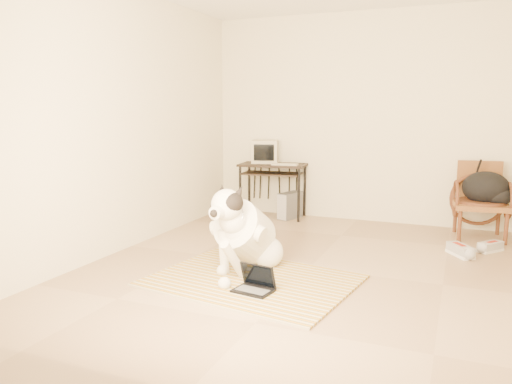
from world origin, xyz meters
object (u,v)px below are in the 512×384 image
Objects in this scene: laptop at (255,284)px; crt_monitor at (265,152)px; backpack at (488,189)px; dog at (245,234)px; rattan_chair at (480,200)px; computer_desk at (273,171)px; pc_tower at (290,205)px.

crt_monitor is at bearing 110.04° from laptop.
laptop is at bearing -124.29° from backpack.
dog is 1.39× the size of rattan_chair.
dog is at bearing -133.05° from rattan_chair.
computer_desk is at bearing 177.71° from rattan_chair.
dog is at bearing 121.83° from laptop.
computer_desk is at bearing -176.22° from pc_tower.
pc_tower is 2.45m from backpack.
dog is at bearing -81.66° from pc_tower.
laptop is 2.94m from computer_desk.
computer_desk is 2.20× the size of crt_monitor.
pc_tower is at bearing 177.07° from rattan_chair.
computer_desk is at bearing 104.48° from dog.
computer_desk is at bearing -30.68° from crt_monitor.
rattan_chair is (2.34, -0.12, 0.26)m from pc_tower.
computer_desk reaches higher than laptop.
rattan_chair reaches higher than computer_desk.
rattan_chair is (2.59, -0.10, -0.20)m from computer_desk.
laptop is at bearing -122.82° from rattan_chair.
laptop is at bearing -58.17° from dog.
backpack is (1.77, 2.60, 0.50)m from laptop.
pc_tower is (0.39, -0.07, -0.71)m from crt_monitor.
dog is at bearing -75.52° from computer_desk.
pc_tower is (-0.64, 2.76, 0.10)m from laptop.
crt_monitor is at bearing 176.04° from rattan_chair.
dog reaches higher than pc_tower.
dog is at bearing -72.73° from crt_monitor.
laptop is 2.84m from pc_tower.
computer_desk is 1.73× the size of backpack.
laptop is 0.80× the size of crt_monitor.
rattan_chair is at bearing -2.29° from computer_desk.
laptop is 3.16m from rattan_chair.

